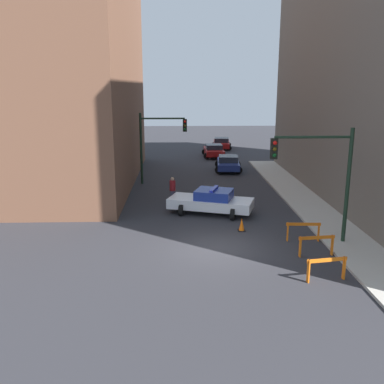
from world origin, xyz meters
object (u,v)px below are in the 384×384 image
at_px(pedestrian_crossing, 173,190).
at_px(traffic_cone, 242,225).
at_px(police_car, 211,201).
at_px(barrier_mid, 317,242).
at_px(parked_car_near, 228,163).
at_px(parked_car_mid, 214,150).
at_px(barrier_back, 303,229).
at_px(barrier_front, 327,265).
at_px(traffic_light_far, 156,138).
at_px(traffic_light_near, 323,168).
at_px(parked_car_far, 221,143).

relative_size(pedestrian_crossing, traffic_cone, 2.53).
bearing_deg(traffic_cone, pedestrian_crossing, 123.75).
bearing_deg(police_car, pedestrian_crossing, 62.95).
bearing_deg(barrier_mid, pedestrian_crossing, 125.86).
distance_m(police_car, parked_car_near, 12.82).
height_order(parked_car_mid, barrier_mid, parked_car_mid).
distance_m(barrier_back, traffic_cone, 3.08).
xyz_separation_m(parked_car_mid, barrier_front, (1.88, -28.64, -0.06)).
height_order(barrier_front, barrier_back, same).
bearing_deg(barrier_back, barrier_mid, -88.39).
xyz_separation_m(traffic_light_far, parked_car_near, (5.87, 4.81, -2.72)).
bearing_deg(police_car, barrier_mid, -129.92).
relative_size(traffic_light_near, barrier_back, 3.25).
bearing_deg(barrier_front, pedestrian_crossing, 118.00).
xyz_separation_m(police_car, parked_car_far, (3.08, 25.49, -0.05)).
relative_size(traffic_light_near, barrier_mid, 3.26).
distance_m(barrier_mid, traffic_cone, 4.31).
bearing_deg(traffic_light_far, parked_car_far, 69.68).
distance_m(traffic_light_far, barrier_back, 14.70).
bearing_deg(parked_car_near, police_car, -95.97).
height_order(traffic_light_near, pedestrian_crossing, traffic_light_near).
bearing_deg(pedestrian_crossing, barrier_back, 68.00).
bearing_deg(barrier_front, traffic_light_near, 76.42).
bearing_deg(parked_car_near, barrier_back, -80.04).
bearing_deg(traffic_light_near, parked_car_near, 97.03).
xyz_separation_m(parked_car_far, traffic_cone, (-1.78, -28.53, -0.36)).
height_order(barrier_front, traffic_cone, barrier_front).
relative_size(parked_car_near, pedestrian_crossing, 2.67).
relative_size(parked_car_near, barrier_front, 2.80).
distance_m(barrier_front, traffic_cone, 6.20).
distance_m(traffic_light_near, barrier_front, 4.91).
bearing_deg(pedestrian_crossing, parked_car_mid, -166.91).
relative_size(police_car, barrier_front, 3.18).
height_order(barrier_mid, barrier_back, same).
distance_m(parked_car_far, traffic_cone, 28.59).
xyz_separation_m(parked_car_mid, traffic_cone, (-0.45, -22.91, -0.36)).
xyz_separation_m(parked_car_near, parked_car_mid, (-0.64, 7.27, 0.00)).
height_order(police_car, barrier_back, police_car).
height_order(police_car, barrier_mid, police_car).
relative_size(parked_car_far, barrier_mid, 2.79).
bearing_deg(barrier_mid, traffic_light_far, 117.82).
bearing_deg(parked_car_far, barrier_front, -83.54).
distance_m(traffic_light_far, parked_car_far, 19.07).
distance_m(pedestrian_crossing, barrier_front, 12.47).
xyz_separation_m(police_car, barrier_front, (3.62, -8.78, -0.11)).
bearing_deg(pedestrian_crossing, parked_car_far, -167.06).
distance_m(parked_car_near, barrier_front, 21.41).
xyz_separation_m(police_car, barrier_back, (3.95, -4.58, -0.11)).
relative_size(parked_car_near, traffic_cone, 6.76).
distance_m(traffic_light_far, traffic_cone, 12.23).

